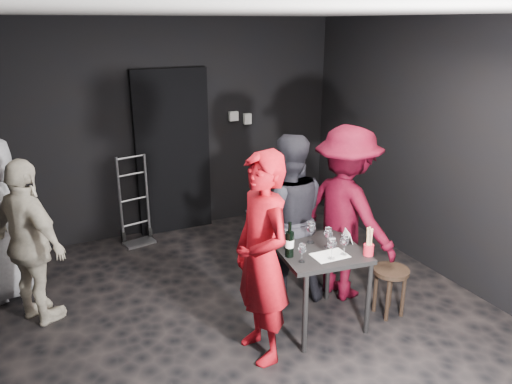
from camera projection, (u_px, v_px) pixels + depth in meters
name	position (u px, v px, depth m)	size (l,w,h in m)	color
floor	(253.00, 322.00, 4.61)	(4.50, 5.00, 0.02)	black
ceiling	(253.00, 12.00, 3.73)	(4.50, 5.00, 0.02)	silver
wall_back	(170.00, 128.00, 6.31)	(4.50, 0.04, 2.70)	black
wall_front	(511.00, 353.00, 2.03)	(4.50, 0.04, 2.70)	black
wall_right	(453.00, 154.00, 5.08)	(0.04, 5.00, 2.70)	black
doorway	(173.00, 153.00, 6.36)	(0.95, 0.10, 2.10)	black
wallbox_upper	(233.00, 116.00, 6.58)	(0.12, 0.06, 0.12)	#B7B7B2
wallbox_lower	(247.00, 119.00, 6.68)	(0.10, 0.06, 0.14)	#B7B7B2
hand_truck	(137.00, 226.00, 6.24)	(0.37, 0.32, 1.11)	#B2B2B7
tasting_table	(319.00, 259.00, 4.39)	(0.72, 0.72, 0.75)	black
stool	(391.00, 279.00, 4.63)	(0.33, 0.33, 0.47)	#332018
server_red	(262.00, 242.00, 3.86)	(0.74, 0.48, 2.02)	#A00A13
woman_black	(287.00, 210.00, 4.79)	(0.89, 0.49, 1.84)	black
man_maroon	(347.00, 201.00, 4.80)	(1.29, 0.60, 1.99)	#430412
bystander_cream	(30.00, 241.00, 4.40)	(0.93, 0.44, 1.59)	beige
tasting_mat	(330.00, 255.00, 4.23)	(0.30, 0.20, 0.00)	white
wine_glass_a	(302.00, 252.00, 4.10)	(0.07, 0.07, 0.18)	white
wine_glass_b	(287.00, 238.00, 4.34)	(0.07, 0.07, 0.19)	white
wine_glass_c	(311.00, 231.00, 4.45)	(0.08, 0.08, 0.22)	white
wine_glass_d	(332.00, 247.00, 4.14)	(0.08, 0.08, 0.21)	white
wine_glass_e	(344.00, 244.00, 4.22)	(0.08, 0.08, 0.20)	white
wine_glass_f	(328.00, 236.00, 4.36)	(0.08, 0.08, 0.20)	white
wine_bottle	(290.00, 243.00, 4.18)	(0.07, 0.07, 0.31)	black
breadstick_cup	(369.00, 242.00, 4.20)	(0.09, 0.09, 0.27)	red
reserved_card	(346.00, 237.00, 4.47)	(0.09, 0.14, 0.11)	white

